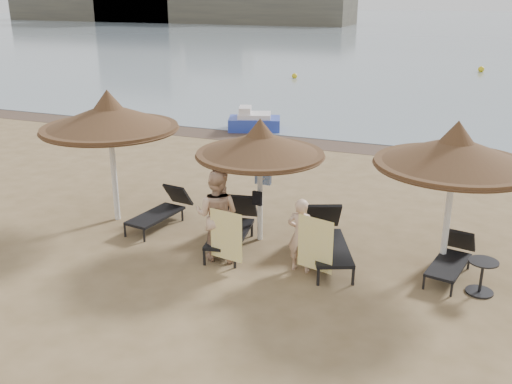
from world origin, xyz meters
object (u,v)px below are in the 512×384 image
person_left (217,208)px  person_right (301,229)px  palapa_center (260,144)px  side_table (481,278)px  palapa_right (455,153)px  lounger_near_left (233,225)px  pedal_boat (254,121)px  palapa_left (109,118)px  lounger_far_right (452,258)px  lounger_far_left (162,209)px  lounger_near_right (328,238)px

person_left → person_right: (1.69, 0.10, -0.22)m
palapa_center → person_left: size_ratio=1.25×
palapa_center → side_table: size_ratio=4.29×
palapa_center → palapa_right: 3.76m
lounger_near_left → pedal_boat: 10.35m
pedal_boat → palapa_right: bearing=-69.5°
palapa_left → lounger_far_right: (7.45, 0.01, -2.09)m
palapa_left → palapa_center: (3.52, 0.16, -0.31)m
person_left → palapa_left: bearing=-23.6°
side_table → palapa_center: bearing=170.7°
lounger_near_left → person_left: (-0.01, -0.75, 0.66)m
lounger_far_left → lounger_near_left: 1.96m
lounger_near_left → person_left: size_ratio=0.99×
palapa_right → side_table: size_ratio=4.69×
lounger_far_right → person_left: size_ratio=0.80×
palapa_left → pedal_boat: palapa_left is taller
person_left → person_right: bearing=177.9°
lounger_near_left → person_right: (1.68, -0.66, 0.44)m
palapa_left → palapa_right: bearing=1.7°
palapa_center → lounger_near_right: 2.33m
palapa_right → pedal_boat: size_ratio=1.33×
side_table → pedal_boat: bearing=129.5°
side_table → lounger_far_left: bearing=174.2°
lounger_far_right → person_right: 2.90m
palapa_left → palapa_center: size_ratio=1.15×
lounger_far_left → lounger_far_right: lounger_far_left is taller
lounger_far_left → pedal_boat: pedal_boat is taller
lounger_far_right → palapa_left: bearing=-168.7°
pedal_boat → palapa_center: bearing=-86.4°
lounger_near_left → lounger_near_right: bearing=-7.7°
lounger_far_left → lounger_near_right: bearing=3.9°
palapa_left → pedal_boat: 9.75m
side_table → person_right: bearing=-174.1°
palapa_center → lounger_far_left: bearing=-179.1°
palapa_center → lounger_far_left: 2.94m
palapa_right → pedal_boat: 12.19m
palapa_right → lounger_near_right: size_ratio=1.32×
lounger_far_right → person_right: size_ratio=1.01×
palapa_right → lounger_far_right: size_ratio=1.71×
palapa_right → lounger_near_left: bearing=-173.7°
palapa_center → lounger_near_left: palapa_center is taller
lounger_far_right → pedal_boat: (-7.79, 9.51, 0.01)m
person_left → lounger_far_left: bearing=-35.8°
person_right → side_table: bearing=-171.9°
side_table → pedal_boat: size_ratio=0.28×
palapa_left → palapa_right: palapa_left is taller
palapa_left → lounger_near_right: size_ratio=1.39×
person_left → pedal_boat: bearing=-77.5°
palapa_left → lounger_far_left: 2.36m
palapa_center → lounger_far_left: palapa_center is taller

